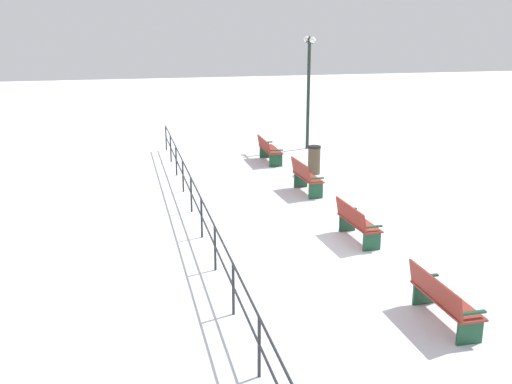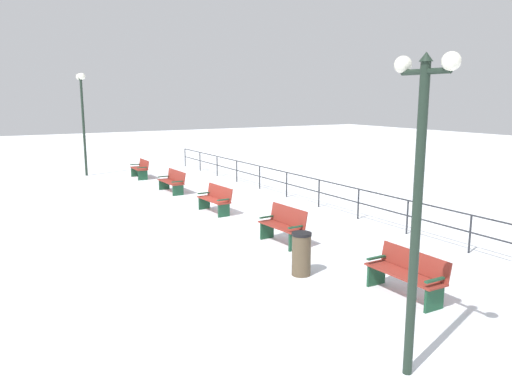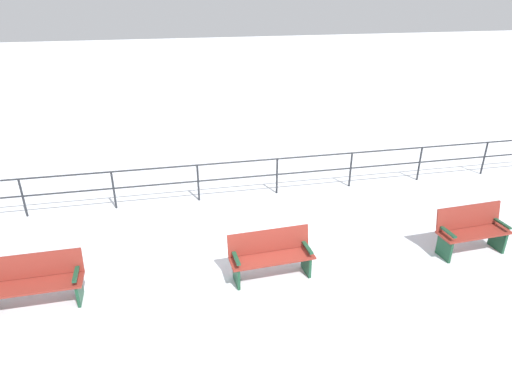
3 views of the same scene
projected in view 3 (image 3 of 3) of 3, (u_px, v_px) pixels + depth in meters
name	position (u px, v px, depth m)	size (l,w,h in m)	color
ground_plane	(273.00, 280.00, 8.18)	(80.00, 80.00, 0.00)	white
bench_second	(31.00, 281.00, 7.39)	(0.58, 1.69, 0.87)	maroon
bench_third	(271.00, 255.00, 8.11)	(0.60, 1.58, 0.88)	maroon
bench_fourth	(471.00, 230.00, 8.84)	(0.61, 1.50, 0.97)	maroon
waterfront_railing	(238.00, 173.00, 11.08)	(0.05, 22.30, 0.97)	#26282D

